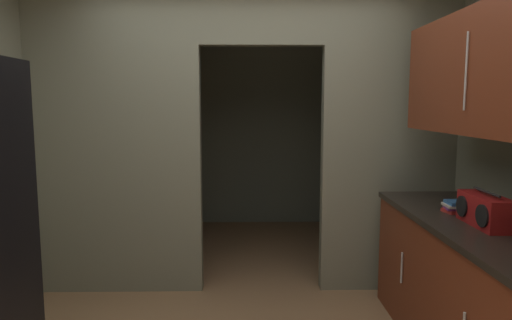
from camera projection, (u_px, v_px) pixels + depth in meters
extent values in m
cube|color=gray|center=(115.00, 131.00, 3.83)|extent=(1.43, 0.12, 2.78)
cube|color=gray|center=(389.00, 131.00, 3.87)|extent=(1.13, 0.12, 2.78)
cube|color=gray|center=(262.00, 3.00, 3.72)|extent=(1.03, 0.12, 0.68)
cube|color=gray|center=(245.00, 121.00, 6.14)|extent=(3.59, 0.10, 2.78)
cube|color=gray|center=(85.00, 125.00, 4.96)|extent=(0.10, 2.31, 2.78)
cube|color=gray|center=(403.00, 125.00, 5.03)|extent=(0.10, 2.31, 2.78)
cube|color=maroon|center=(483.00, 301.00, 2.74)|extent=(0.66, 2.09, 0.86)
cube|color=black|center=(488.00, 228.00, 2.69)|extent=(0.70, 2.09, 0.04)
cylinder|color=#B7BABC|center=(402.00, 268.00, 3.19)|extent=(0.01, 0.01, 0.22)
cube|color=maroon|center=(498.00, 71.00, 2.58)|extent=(0.34, 1.88, 0.73)
cylinder|color=#B7BABC|center=(466.00, 71.00, 2.57)|extent=(0.01, 0.01, 0.44)
cube|color=maroon|center=(485.00, 211.00, 2.66)|extent=(0.15, 0.40, 0.18)
cylinder|color=#262626|center=(487.00, 192.00, 2.64)|extent=(0.02, 0.28, 0.02)
cylinder|color=black|center=(482.00, 216.00, 2.53)|extent=(0.01, 0.13, 0.13)
cylinder|color=black|center=(462.00, 206.00, 2.77)|extent=(0.01, 0.13, 0.13)
cube|color=red|center=(453.00, 211.00, 2.99)|extent=(0.13, 0.13, 0.02)
cube|color=#8C3893|center=(455.00, 208.00, 2.99)|extent=(0.14, 0.14, 0.02)
cube|color=beige|center=(454.00, 205.00, 2.99)|extent=(0.13, 0.15, 0.02)
cube|color=#2D609E|center=(455.00, 203.00, 2.99)|extent=(0.09, 0.14, 0.02)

